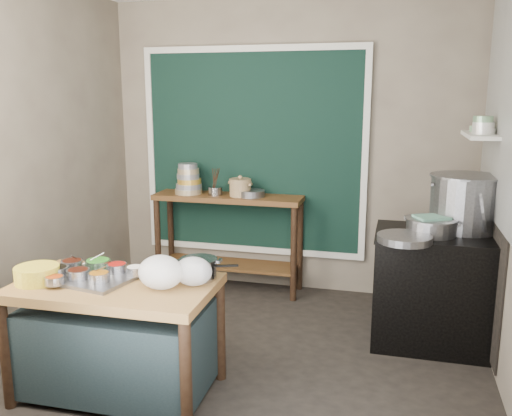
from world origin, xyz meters
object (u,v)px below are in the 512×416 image
(condiment_tray, at_px, (91,279))
(yellow_basin, at_px, (37,274))
(stock_pot, at_px, (464,203))
(saucepan, at_px, (199,269))
(prep_table, at_px, (118,339))
(ceramic_crock, at_px, (240,189))
(utensil_cup, at_px, (215,191))
(steamer, at_px, (431,227))
(stove_block, at_px, (434,290))
(back_counter, at_px, (229,242))

(condiment_tray, height_order, yellow_basin, yellow_basin)
(yellow_basin, relative_size, stock_pot, 0.50)
(condiment_tray, relative_size, saucepan, 2.06)
(prep_table, height_order, ceramic_crock, ceramic_crock)
(saucepan, relative_size, utensil_cup, 1.81)
(prep_table, bearing_deg, utensil_cup, 89.34)
(yellow_basin, height_order, ceramic_crock, ceramic_crock)
(prep_table, relative_size, steamer, 3.23)
(prep_table, height_order, stove_block, stove_block)
(stove_block, relative_size, condiment_tray, 1.77)
(ceramic_crock, bearing_deg, utensil_cup, -178.01)
(stove_block, height_order, condiment_tray, stove_block)
(steamer, bearing_deg, condiment_tray, -149.87)
(condiment_tray, bearing_deg, yellow_basin, -158.74)
(back_counter, height_order, utensil_cup, utensil_cup)
(ceramic_crock, distance_m, steamer, 1.88)
(yellow_basin, relative_size, saucepan, 1.11)
(stove_block, relative_size, ceramic_crock, 4.08)
(stove_block, distance_m, ceramic_crock, 1.99)
(back_counter, relative_size, stock_pot, 2.64)
(stock_pot, bearing_deg, utensil_cup, 166.25)
(condiment_tray, bearing_deg, back_counter, 82.42)
(prep_table, relative_size, yellow_basin, 4.57)
(stove_block, xyz_separation_m, stock_pot, (0.19, 0.15, 0.67))
(yellow_basin, bearing_deg, steamer, 29.09)
(stove_block, relative_size, saucepan, 3.65)
(saucepan, distance_m, utensil_cup, 1.86)
(stock_pot, bearing_deg, saucepan, -143.95)
(utensil_cup, height_order, steamer, utensil_cup)
(back_counter, relative_size, steamer, 3.75)
(saucepan, bearing_deg, yellow_basin, 178.86)
(back_counter, distance_m, steamer, 2.06)
(stove_block, xyz_separation_m, ceramic_crock, (-1.77, 0.70, 0.60))
(condiment_tray, xyz_separation_m, yellow_basin, (-0.30, -0.12, 0.04))
(yellow_basin, bearing_deg, utensil_cup, 77.73)
(yellow_basin, distance_m, steamer, 2.77)
(utensil_cup, bearing_deg, prep_table, -89.50)
(stove_block, xyz_separation_m, saucepan, (-1.52, -1.09, 0.39))
(condiment_tray, distance_m, steamer, 2.45)
(prep_table, relative_size, stove_block, 1.39)
(stove_block, bearing_deg, stock_pot, 39.54)
(condiment_tray, distance_m, utensil_cup, 2.01)
(utensil_cup, xyz_separation_m, steamer, (1.96, -0.76, -0.05))
(utensil_cup, relative_size, ceramic_crock, 0.62)
(ceramic_crock, bearing_deg, back_counter, 167.88)
(stove_block, height_order, yellow_basin, yellow_basin)
(utensil_cup, distance_m, stock_pot, 2.27)
(back_counter, xyz_separation_m, condiment_tray, (-0.27, -2.02, 0.29))
(prep_table, distance_m, saucepan, 0.69)
(ceramic_crock, relative_size, stock_pot, 0.40)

